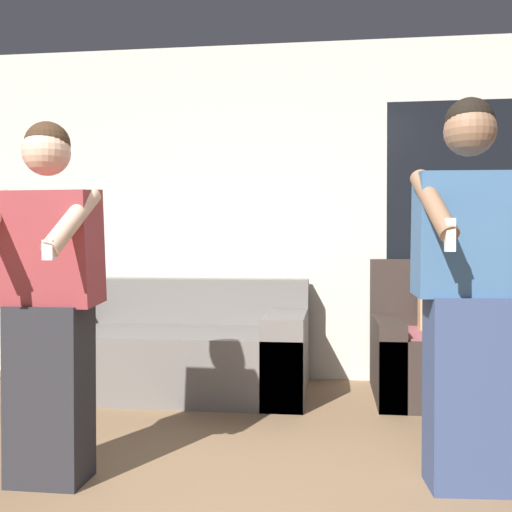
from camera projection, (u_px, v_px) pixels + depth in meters
wall_back at (297, 211)px, 4.83m from camera, size 6.69×0.07×2.70m
couch at (171, 351)px, 4.43m from camera, size 2.01×0.99×0.81m
armchair at (445, 352)px, 4.22m from camera, size 1.00×0.91×0.97m
side_table at (17, 308)px, 4.83m from camera, size 0.49×0.47×0.83m
person_left at (48, 303)px, 2.68m from camera, size 0.51×0.47×1.63m
person_right at (469, 292)px, 2.62m from camera, size 0.52×0.49×1.72m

